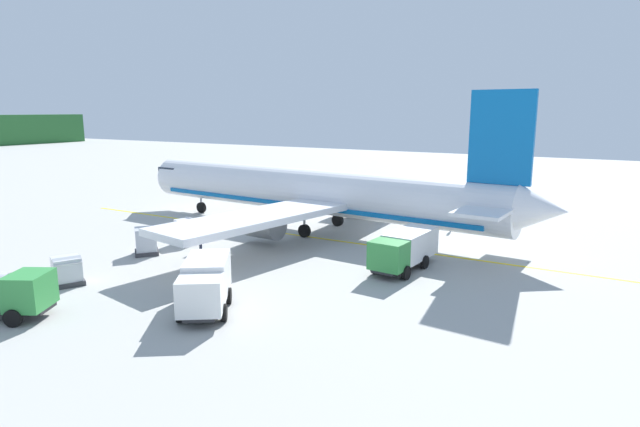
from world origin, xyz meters
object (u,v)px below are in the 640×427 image
cargo_container_mid (146,241)px  crew_loader_left (200,238)px  airliner_foreground (313,193)px  cargo_container_far (67,271)px  crew_marshaller (452,219)px  service_truck_fuel (404,248)px  service_truck_baggage (205,283)px  cargo_container_near (186,232)px

cargo_container_mid → crew_loader_left: cargo_container_mid is taller
airliner_foreground → crew_loader_left: 11.31m
airliner_foreground → cargo_container_far: 21.15m
crew_marshaller → crew_loader_left: 21.86m
cargo_container_mid → cargo_container_far: size_ratio=0.99×
service_truck_fuel → cargo_container_mid: size_ratio=2.82×
service_truck_fuel → service_truck_baggage: (-12.22, 6.50, 0.06)m
airliner_foreground → service_truck_baggage: (-19.18, -4.73, -1.89)m
airliner_foreground → cargo_container_far: airliner_foreground is taller
cargo_container_mid → crew_marshaller: size_ratio=1.31×
airliner_foreground → service_truck_fuel: (-6.97, -11.23, -1.95)m
service_truck_baggage → crew_loader_left: service_truck_baggage is taller
service_truck_fuel → cargo_container_near: size_ratio=3.14×
cargo_container_near → cargo_container_far: 11.09m
cargo_container_near → service_truck_fuel: bearing=-82.7°
crew_loader_left → cargo_container_mid: bearing=131.2°
cargo_container_near → crew_loader_left: bearing=-115.0°
service_truck_fuel → service_truck_baggage: service_truck_baggage is taller
crew_marshaller → cargo_container_mid: bearing=137.4°
service_truck_baggage → cargo_container_far: service_truck_baggage is taller
cargo_container_near → crew_loader_left: 2.86m
cargo_container_mid → crew_marshaller: bearing=-42.6°
service_truck_fuel → cargo_container_far: bearing=128.6°
airliner_foreground → cargo_container_far: size_ratio=17.79×
cargo_container_near → airliner_foreground: bearing=-34.4°
cargo_container_mid → service_truck_baggage: bearing=-118.4°
service_truck_fuel → crew_marshaller: 12.94m
crew_marshaller → crew_loader_left: size_ratio=1.02×
cargo_container_mid → crew_marshaller: cargo_container_mid is taller
cargo_container_mid → cargo_container_far: (-7.26, -1.20, -0.12)m
cargo_container_far → cargo_container_mid: bearing=9.4°
service_truck_baggage → crew_marshaller: size_ratio=3.26×
service_truck_baggage → crew_marshaller: bearing=-13.5°
airliner_foreground → service_truck_baggage: 19.85m
cargo_container_near → cargo_container_mid: (-3.80, 0.36, -0.00)m
service_truck_baggage → cargo_container_near: 14.88m
airliner_foreground → cargo_container_far: bearing=164.9°
cargo_container_mid → service_truck_fuel: bearing=-71.3°
service_truck_fuel → cargo_container_far: service_truck_fuel is taller
cargo_container_far → crew_marshaller: cargo_container_far is taller
service_truck_fuel → crew_loader_left: size_ratio=3.76×
service_truck_fuel → service_truck_baggage: bearing=152.0°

